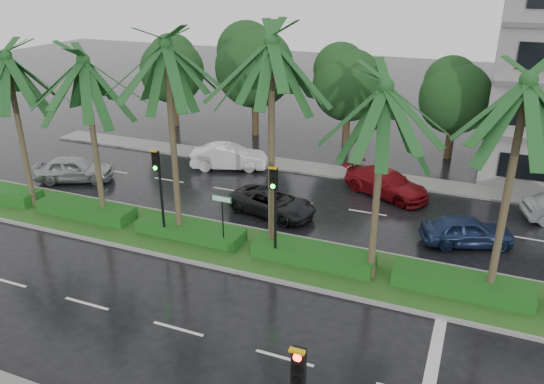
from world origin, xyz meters
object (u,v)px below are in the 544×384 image
at_px(signal_median_left, 159,182).
at_px(car_silver, 74,169).
at_px(car_darkgrey, 273,202).
at_px(street_sign, 222,209).
at_px(car_blue, 467,231).
at_px(car_white, 229,157).
at_px(car_red, 386,183).

relative_size(signal_median_left, car_silver, 0.98).
bearing_deg(car_darkgrey, street_sign, -173.65).
distance_m(car_silver, car_blue, 21.98).
xyz_separation_m(signal_median_left, car_blue, (12.90, 5.03, -2.30)).
distance_m(car_white, car_red, 9.97).
relative_size(car_darkgrey, car_red, 0.92).
bearing_deg(car_white, car_blue, -127.92).
bearing_deg(signal_median_left, car_white, 98.98).
relative_size(car_white, car_red, 0.94).
xyz_separation_m(signal_median_left, car_silver, (-9.07, 4.51, -2.24)).
xyz_separation_m(street_sign, car_blue, (9.90, 4.85, -1.43)).
xyz_separation_m(car_red, car_blue, (4.50, -4.34, -0.02)).
relative_size(signal_median_left, car_white, 0.93).
distance_m(car_darkgrey, car_red, 6.76).
bearing_deg(car_red, car_white, 111.95).
relative_size(signal_median_left, street_sign, 1.68).
bearing_deg(car_red, car_blue, -109.12).
relative_size(street_sign, car_blue, 0.64).
distance_m(car_silver, car_darkgrey, 12.57).
relative_size(street_sign, car_red, 0.52).
relative_size(signal_median_left, car_red, 0.88).
bearing_deg(car_silver, street_sign, -133.90).
xyz_separation_m(car_silver, car_white, (7.51, 5.37, 0.01)).
xyz_separation_m(street_sign, car_white, (-4.56, 9.69, -1.35)).
height_order(signal_median_left, car_darkgrey, signal_median_left).
height_order(car_silver, car_darkgrey, car_silver).
distance_m(signal_median_left, car_blue, 14.04).
bearing_deg(car_white, car_silver, 106.14).
relative_size(car_silver, car_darkgrey, 0.97).
height_order(car_darkgrey, car_red, car_red).
distance_m(car_silver, car_white, 9.23).
bearing_deg(car_darkgrey, car_white, 57.12).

